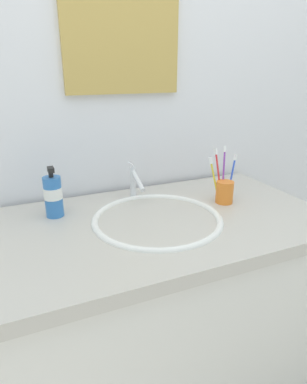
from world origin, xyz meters
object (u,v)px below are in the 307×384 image
Objects in this scene: toothbrush_red at (218,171)px; toothbrush_purple at (224,170)px; wall_mirror at (122,14)px; toothbrush_yellow at (214,177)px; faucet at (135,181)px; toothbrush_cup at (225,192)px; soap_dispenser at (53,195)px; toothbrush_blue at (232,174)px.

toothbrush_purple is (0.02, -0.00, 0.00)m from toothbrush_red.
toothbrush_purple is at bearing -41.20° from wall_mirror.
toothbrush_red is 1.13× the size of toothbrush_yellow.
toothbrush_yellow is (0.26, -0.16, 0.03)m from faucet.
toothbrush_cup is 0.64m from soap_dispenser.
wall_mirror is at bearing 138.80° from toothbrush_purple.
toothbrush_blue is at bearing -40.14° from wall_mirror.
toothbrush_red is at bearing -43.12° from wall_mirror.
toothbrush_yellow is (-0.03, -0.02, -0.01)m from toothbrush_red.
toothbrush_yellow is 0.85× the size of toothbrush_purple.
soap_dispenser is (-0.32, -0.05, 0.00)m from faucet.
toothbrush_red is 0.04m from toothbrush_yellow.
toothbrush_cup is 0.49× the size of toothbrush_yellow.
toothbrush_blue reaches higher than toothbrush_cup.
toothbrush_yellow is at bearing -149.55° from toothbrush_red.
toothbrush_cup is 0.41× the size of toothbrush_purple.
toothbrush_purple is at bearing 153.01° from toothbrush_blue.
toothbrush_cup is 0.08m from toothbrush_yellow.
faucet is 0.62m from wall_mirror.
toothbrush_purple is 0.69m from wall_mirror.
faucet is 0.84× the size of toothbrush_yellow.
toothbrush_cup is 0.43× the size of toothbrush_red.
toothbrush_purple is at bearing 68.93° from toothbrush_cup.
toothbrush_red is at bearing 172.48° from toothbrush_purple.
soap_dispenser is at bearing -152.65° from wall_mirror.
faucet is 0.32m from soap_dispenser.
toothbrush_purple reaches higher than toothbrush_blue.
toothbrush_purple is 1.15× the size of soap_dispenser.
toothbrush_red is (0.29, -0.14, 0.04)m from faucet.
faucet is 0.84× the size of toothbrush_blue.
faucet is 0.82× the size of soap_dispenser.
toothbrush_red is 0.06m from toothbrush_blue.
toothbrush_blue is 0.97× the size of soap_dispenser.
wall_mirror reaches higher than faucet.
faucet is at bearing 153.62° from toothbrush_red.
toothbrush_blue is 0.85× the size of toothbrush_purple.
wall_mirror reaches higher than toothbrush_purple.
toothbrush_blue is at bearing 24.48° from toothbrush_cup.
toothbrush_red is at bearing 30.45° from toothbrush_yellow.
faucet is 0.74× the size of toothbrush_red.
faucet is 0.31m from toothbrush_yellow.
faucet is 0.35m from toothbrush_purple.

